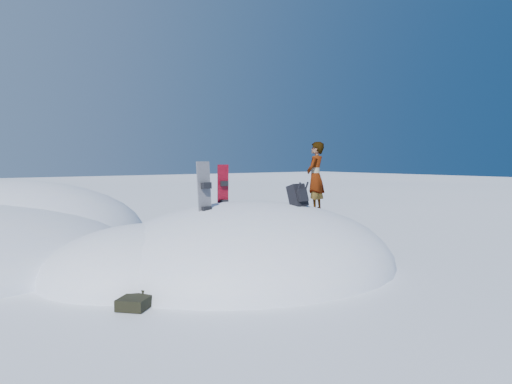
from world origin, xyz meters
TOP-DOWN VIEW (x-y plane):
  - ground at (0.00, 0.00)m, footprint 120.00×120.00m
  - snow_mound at (-0.17, 0.24)m, footprint 8.00×6.00m
  - rock_outcrop at (3.72, 3.01)m, footprint 4.68×4.41m
  - snowboard_red at (-0.31, 0.62)m, footprint 0.27×0.16m
  - snowboard_dark at (-1.22, -0.10)m, footprint 0.32×0.22m
  - backpack at (0.88, -0.63)m, footprint 0.39×0.47m
  - gear_pile at (-3.21, -1.27)m, footprint 0.90×0.79m
  - person at (1.94, -0.07)m, footprint 0.74×0.64m

SIDE VIEW (x-z plane):
  - ground at x=0.00m, z-range 0.00..0.00m
  - snow_mound at x=-0.17m, z-range -1.50..1.50m
  - rock_outcrop at x=3.72m, z-range -0.82..0.85m
  - gear_pile at x=-3.21m, z-range 0.00..0.23m
  - snowboard_dark at x=-1.22m, z-range 0.76..2.42m
  - snowboard_red at x=-0.31m, z-range 0.90..2.34m
  - backpack at x=0.88m, z-range 1.33..1.93m
  - person at x=1.94m, z-range 1.17..2.87m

